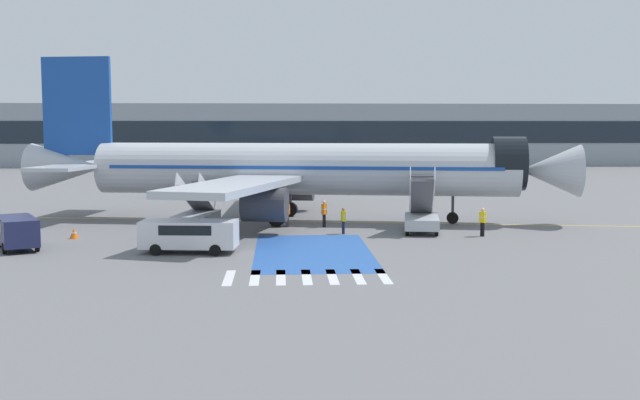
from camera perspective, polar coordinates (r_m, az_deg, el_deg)
The scene contains 22 objects.
ground_plane at distance 54.02m, azimuth -1.42°, elevation -1.79°, with size 600.00×600.00×0.00m, color slate.
apron_leadline_yellow at distance 55.00m, azimuth -1.16°, elevation -1.65°, with size 0.20×74.61×0.01m, color gold.
apron_stand_patch_blue at distance 41.86m, azimuth -0.55°, elevation -3.96°, with size 6.46×12.74×0.01m, color #2856A8.
apron_walkway_bar_0 at distance 35.04m, azimuth -6.95°, elevation -5.91°, with size 0.44×3.60×0.01m, color silver.
apron_walkway_bar_1 at distance 34.98m, azimuth -4.98°, elevation -5.90°, with size 0.44×3.60×0.01m, color silver.
apron_walkway_bar_2 at distance 34.96m, azimuth -3.00°, elevation -5.90°, with size 0.44×3.60×0.01m, color silver.
apron_walkway_bar_3 at distance 34.98m, azimuth -1.03°, elevation -5.88°, with size 0.44×3.60×0.01m, color silver.
apron_walkway_bar_4 at distance 35.04m, azimuth 0.94°, elevation -5.86°, with size 0.44×3.60×0.01m, color silver.
apron_walkway_bar_5 at distance 35.15m, azimuth 2.91°, elevation -5.84°, with size 0.44×3.60×0.01m, color silver.
apron_walkway_bar_6 at distance 35.29m, azimuth 4.85°, elevation -5.80°, with size 0.44×3.60×0.01m, color silver.
airliner at distance 54.75m, azimuth -1.90°, elevation 2.37°, with size 40.45×32.06×12.15m.
boarding_stairs_forward at distance 49.97m, azimuth 7.74°, elevation -1.23°, with size 2.98×5.48×4.46m.
boarding_stairs_aft at distance 52.00m, azimuth -9.38°, elevation -1.06°, with size 2.98×5.48×3.95m.
fuel_tanker at distance 77.17m, azimuth -8.90°, elevation 1.61°, with size 8.88×3.57×3.27m.
service_van_0 at distance 42.00m, azimuth -9.94°, elevation -2.50°, with size 5.44×2.59×1.81m.
service_van_1 at distance 45.89m, azimuth -22.09°, elevation -2.13°, with size 3.55×4.61×1.84m.
ground_crew_0 at distance 48.63m, azimuth 12.28°, elevation -1.49°, with size 0.43×0.48×1.82m.
ground_crew_1 at distance 51.81m, azimuth 0.32°, elevation -0.89°, with size 0.43×0.48×1.87m.
ground_crew_2 at distance 48.62m, azimuth 1.79°, elevation -1.43°, with size 0.32×0.47×1.73m.
ground_crew_3 at distance 51.96m, azimuth -2.48°, elevation -0.91°, with size 0.35×0.48×1.82m.
traffic_cone_0 at distance 49.18m, azimuth -18.23°, elevation -2.43°, with size 0.58×0.58×0.64m.
terminal_building at distance 133.91m, azimuth 0.98°, elevation 4.98°, with size 132.64×12.10×10.79m.
Camera 1 is at (-1.54, -53.54, 7.01)m, focal length 42.00 mm.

